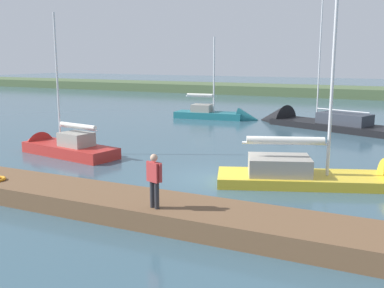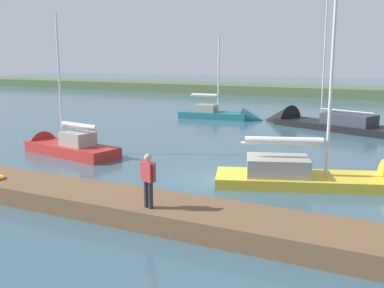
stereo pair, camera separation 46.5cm
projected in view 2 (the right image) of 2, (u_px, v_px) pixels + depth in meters
ground_plane at (213, 179)px, 18.87m from camera, size 200.00×200.00×0.00m
far_shoreline at (357, 97)px, 57.89m from camera, size 180.00×8.00×2.40m
dock_pier at (144, 208)px, 14.22m from camera, size 22.92×2.29×0.61m
sailboat_outer_mooring at (311, 124)px, 33.30m from camera, size 11.07×6.42×12.39m
sailboat_mid_channel at (226, 117)px, 37.16m from camera, size 7.10×2.57×7.45m
sailboat_near_dock at (59, 149)px, 24.11m from camera, size 7.01×2.99×8.00m
sailboat_behind_pier at (341, 182)px, 17.76m from camera, size 8.65×4.96×9.43m
person_on_dock at (148, 177)px, 13.18m from camera, size 0.60×0.34×1.62m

